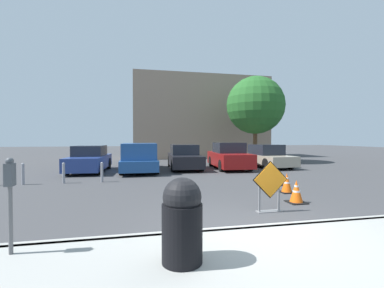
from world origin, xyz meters
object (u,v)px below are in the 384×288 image
traffic_cone_second (287,183)px  bollard_nearest (102,171)px  road_closed_sign (270,185)px  parked_car_nearest (90,160)px  parked_car_third (229,157)px  bollard_third (23,173)px  traffic_cone_fourth (273,172)px  parking_meter (10,189)px  parked_car_fourth (266,157)px  traffic_cone_nearest (296,192)px  trash_bin (182,220)px  pickup_truck (139,159)px  traffic_cone_third (277,177)px  bollard_second (64,172)px  parked_car_second (184,157)px

traffic_cone_second → bollard_nearest: (-6.53, 3.52, 0.13)m
road_closed_sign → parked_car_nearest: 10.99m
road_closed_sign → parked_car_third: 9.38m
bollard_third → traffic_cone_fourth: bearing=-4.9°
parked_car_third → bollard_nearest: bearing=30.9°
traffic_cone_second → parking_meter: bearing=-151.9°
parked_car_nearest → bollard_nearest: 3.87m
parked_car_nearest → parked_car_fourth: same height
traffic_cone_nearest → parking_meter: 6.81m
traffic_cone_second → road_closed_sign: bearing=-130.7°
parked_car_fourth → trash_bin: size_ratio=3.76×
bollard_nearest → road_closed_sign: bearing=-49.3°
traffic_cone_second → pickup_truck: (-4.96, 6.72, 0.39)m
road_closed_sign → parking_meter: bearing=-162.3°
traffic_cone_third → parked_car_nearest: bearing=144.1°
bollard_nearest → parking_meter: size_ratio=0.59×
traffic_cone_fourth → bollard_second: 9.04m
bollard_nearest → bollard_second: bollard_second is taller
parked_car_second → road_closed_sign: bearing=96.0°
traffic_cone_second → bollard_nearest: bollard_nearest is taller
traffic_cone_second → parked_car_third: parked_car_third is taller
parked_car_nearest → traffic_cone_fourth: bearing=155.3°
parked_car_nearest → bollard_second: (-0.37, -3.70, -0.22)m
parked_car_second → trash_bin: parked_car_second is taller
parked_car_nearest → bollard_third: parked_car_nearest is taller
traffic_cone_nearest → parked_car_second: parked_car_second is taller
traffic_cone_third → parked_car_second: bearing=113.2°
traffic_cone_fourth → parked_car_third: size_ratio=0.15×
traffic_cone_nearest → pickup_truck: (-4.43, 8.04, 0.40)m
traffic_cone_second → parked_car_fourth: bearing=66.8°
bollard_second → traffic_cone_second: bearing=-23.7°
road_closed_sign → traffic_cone_nearest: bearing=30.2°
traffic_cone_fourth → parked_car_third: 4.50m
trash_bin → bollard_nearest: bearing=104.9°
traffic_cone_second → parked_car_nearest: 10.54m
bollard_second → traffic_cone_nearest: bearing=-32.8°
parked_car_nearest → parked_car_third: parked_car_third is taller
parked_car_nearest → road_closed_sign: bearing=126.0°
parked_car_third → pickup_truck: bearing=7.8°
parked_car_nearest → pickup_truck: size_ratio=0.84×
pickup_truck → traffic_cone_fourth: bearing=145.5°
parked_car_second → parked_car_third: parked_car_third is taller
bollard_second → bollard_third: (-1.51, -0.00, 0.00)m
parked_car_third → bollard_second: parked_car_third is taller
traffic_cone_second → bollard_nearest: size_ratio=0.79×
bollard_third → trash_bin: bearing=-57.1°
bollard_second → parking_meter: bearing=-80.7°
road_closed_sign → traffic_cone_second: (1.75, 2.04, -0.37)m
traffic_cone_third → parked_car_nearest: (-8.09, 5.85, 0.37)m
road_closed_sign → traffic_cone_third: bearing=57.6°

